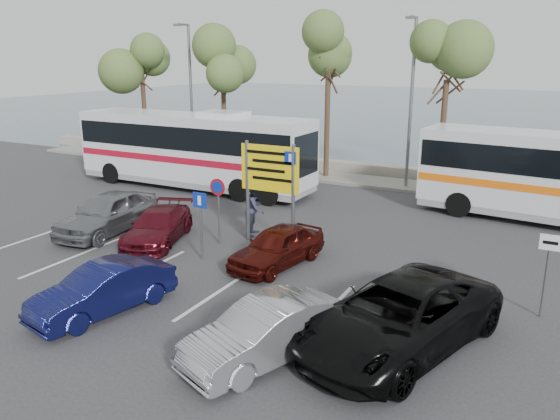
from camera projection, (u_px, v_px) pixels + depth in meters
The scene contains 23 objects.
ground at pixel (193, 269), 17.02m from camera, with size 120.00×120.00×0.00m, color #2E2E30.
kerb_strip at pixel (352, 180), 28.91m from camera, with size 44.00×2.40×0.15m, color gray.
seawall at pixel (365, 169), 30.55m from camera, with size 48.00×0.80×0.60m, color gray.
sea at pixel (483, 109), 68.06m from camera, with size 140.00×140.00×0.00m, color #3F5A65.
tree_far_left at pixel (141, 57), 33.51m from camera, with size 3.20×3.20×7.60m.
tree_left at pixel (223, 63), 30.90m from camera, with size 3.20×3.20×7.20m.
tree_mid at pixel (329, 51), 27.79m from camera, with size 3.20×3.20×8.00m.
tree_right at pixel (448, 61), 25.23m from camera, with size 3.20×3.20×7.40m.
street_lamp_left at pixel (190, 88), 31.77m from camera, with size 0.45×1.15×8.01m.
street_lamp_right at pixel (411, 95), 25.92m from camera, with size 0.45×1.15×8.01m.
direction_sign at pixel (270, 176), 18.63m from camera, with size 2.20×0.12×3.60m.
sign_no_stop at pixel (218, 200), 18.89m from camera, with size 0.60×0.08×2.35m.
sign_parking at pixel (201, 216), 17.39m from camera, with size 0.50×0.07×2.25m.
sign_taxi at pixel (547, 265), 13.50m from camera, with size 0.50×0.07×2.20m.
lane_markings at pixel (143, 273), 16.68m from camera, with size 12.02×4.20×0.01m, color silver, non-canonical shape.
coach_bus_left at pixel (193, 152), 27.02m from camera, with size 12.49×2.78×3.89m.
car_silver_a at pixel (107, 213), 20.34m from camera, with size 1.81×4.50×1.53m, color slate.
car_blue at pixel (103, 290), 13.97m from camera, with size 1.33×3.80×1.25m, color #0E1243.
car_maroon at pixel (158, 226), 19.31m from camera, with size 1.64×4.03×1.17m, color #540E19.
car_red at pixel (277, 246), 17.14m from camera, with size 1.49×3.69×1.26m, color #410D09.
suv_black at pixel (399, 316), 12.22m from camera, with size 2.58×5.60×1.56m, color black.
car_silver_b at pixel (266, 331), 11.80m from camera, with size 1.38×3.96×1.31m, color gray.
pedestrian_far at pixel (255, 208), 20.05m from camera, with size 0.97×0.76×2.00m, color #2F3346.
Camera 1 is at (9.84, -12.76, 6.40)m, focal length 35.00 mm.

